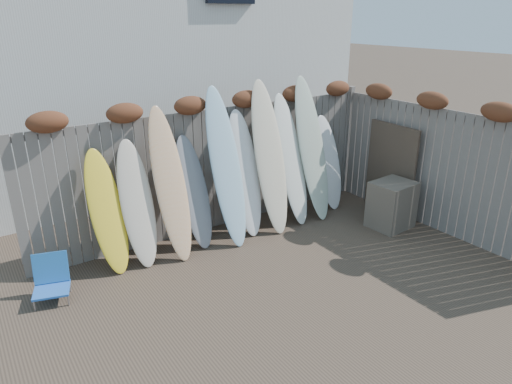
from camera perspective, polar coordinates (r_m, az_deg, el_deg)
ground at (r=6.13m, az=6.45°, el=-12.18°), size 80.00×80.00×0.00m
back_fence at (r=7.44m, az=-4.79°, el=4.18°), size 6.05×0.28×2.24m
right_fence at (r=7.91m, az=22.43°, el=3.33°), size 0.28×4.40×2.24m
house at (r=11.04m, az=-14.27°, el=19.85°), size 8.50×5.50×6.33m
beach_chair at (r=6.39m, az=-24.23°, el=-9.88°), size 0.53×0.55×0.56m
wooden_crate at (r=7.97m, az=16.60°, el=-1.53°), size 0.71×0.61×0.79m
lattice_panel at (r=8.45m, az=16.45°, el=2.76°), size 0.10×1.07×1.61m
surfboard_0 at (r=6.54m, az=-18.14°, el=-2.41°), size 0.52×0.65×1.71m
surfboard_1 at (r=6.61m, az=-14.63°, el=-1.47°), size 0.49×0.66×1.77m
surfboard_2 at (r=6.65m, az=-10.66°, el=0.92°), size 0.47×0.77×2.18m
surfboard_3 at (r=6.96m, az=-7.74°, el=-0.06°), size 0.52×0.65×1.70m
surfboard_4 at (r=6.96m, az=-3.76°, el=3.08°), size 0.50×0.84×2.39m
surfboard_5 at (r=7.31m, az=-1.41°, el=2.33°), size 0.55×0.75×1.98m
surfboard_6 at (r=7.39m, az=1.71°, el=4.32°), size 0.59×0.89×2.42m
surfboard_7 at (r=7.72m, az=4.37°, el=4.03°), size 0.56×0.80×2.16m
surfboard_8 at (r=7.95m, az=7.01°, el=5.38°), size 0.53×0.84×2.41m
surfboard_9 at (r=8.45m, az=9.00°, el=3.65°), size 0.53×0.61×1.68m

